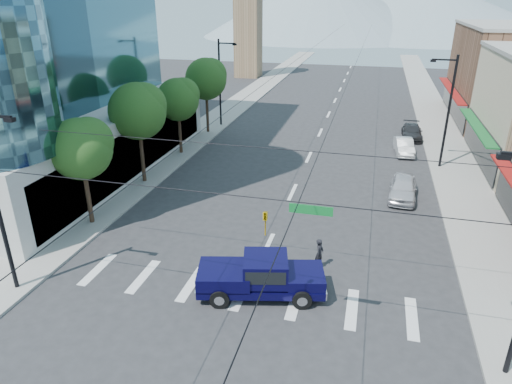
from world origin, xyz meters
The scene contains 18 objects.
ground centered at (0.00, 0.00, 0.00)m, with size 160.00×160.00×0.00m, color #28282B.
sidewalk_left centered at (-12.00, 40.00, 0.07)m, with size 4.00×120.00×0.15m, color gray.
sidewalk_right centered at (12.00, 40.00, 0.07)m, with size 4.00×120.00×0.15m, color gray.
clock_tower centered at (-16.50, 62.00, 10.64)m, with size 4.80×4.80×20.40m.
mountain_left centered at (-15.00, 150.00, 11.00)m, with size 80.00×80.00×22.00m, color gray.
mountain_right centered at (20.00, 160.00, 9.00)m, with size 90.00×90.00×18.00m, color gray.
tree_near centered at (-11.07, 6.10, 4.99)m, with size 3.65×3.64×6.71m.
tree_midnear centered at (-11.07, 13.10, 5.59)m, with size 4.09×4.09×7.52m.
tree_midfar centered at (-11.07, 20.10, 4.99)m, with size 3.65×3.64×6.71m.
tree_far centered at (-11.07, 27.10, 5.59)m, with size 4.09×4.09×7.52m.
signal_rig centered at (0.19, -1.00, 4.64)m, with size 21.80×0.20×9.00m.
lamp_pole_nw centered at (-10.67, 30.00, 4.94)m, with size 2.00×0.25×9.00m.
lamp_pole_ne centered at (10.67, 22.00, 4.94)m, with size 2.00×0.25×9.00m.
pickup_truck centered at (0.69, 1.55, 1.06)m, with size 6.30×3.45×2.03m.
pedestrian centered at (3.09, 4.59, 0.82)m, with size 0.60×0.39×1.65m, color black.
parked_car_near centered at (7.60, 14.87, 0.77)m, with size 1.81×4.50×1.53m, color silver.
parked_car_mid centered at (8.06, 25.08, 0.68)m, with size 1.43×4.11×1.36m, color silver.
parked_car_far centered at (9.00, 30.21, 0.66)m, with size 1.86×4.57×1.33m, color #2B2A2C.
Camera 1 is at (5.00, -15.92, 13.12)m, focal length 32.00 mm.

